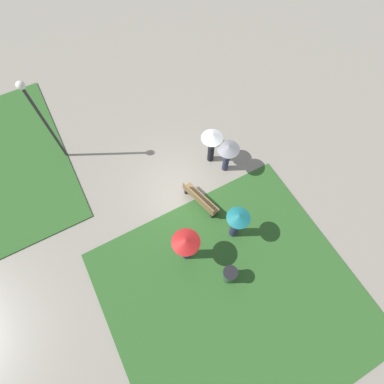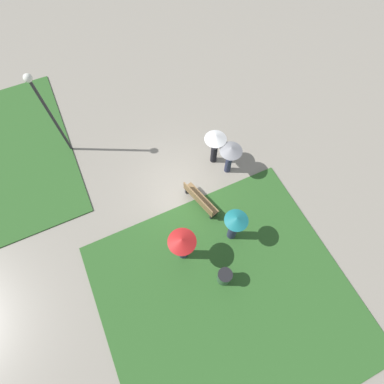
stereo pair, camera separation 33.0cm
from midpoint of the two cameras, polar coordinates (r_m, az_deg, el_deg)
name	(u,v)px [view 2 (the right image)]	position (r m, az deg, el deg)	size (l,w,h in m)	color
ground_plane	(179,187)	(13.51, -1.82, 0.93)	(90.00, 90.00, 0.00)	gray
lawn_patch_near	(228,299)	(12.11, 7.64, -19.60)	(8.58, 9.14, 0.06)	#2D5B26
park_bench	(200,200)	(12.71, 2.23, -1.51)	(1.87, 0.89, 0.90)	brown
lamp_post	(46,107)	(13.57, -25.45, 14.41)	(0.32, 0.32, 4.50)	#2D2D30
trash_bin	(224,277)	(11.80, 6.98, -15.79)	(0.55, 0.55, 0.91)	#335638
crowd_person_grey	(230,154)	(12.92, 8.05, 7.23)	(0.98, 0.98, 1.79)	#282D47
crowd_person_teal	(235,225)	(11.56, 8.95, -6.22)	(0.90, 0.90, 1.95)	#282D47
crowd_person_white	(215,143)	(13.14, 5.16, 9.35)	(0.95, 0.95, 1.88)	black
crowd_person_red	(182,244)	(11.03, -1.00, -9.97)	(1.04, 1.04, 1.99)	#282D47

